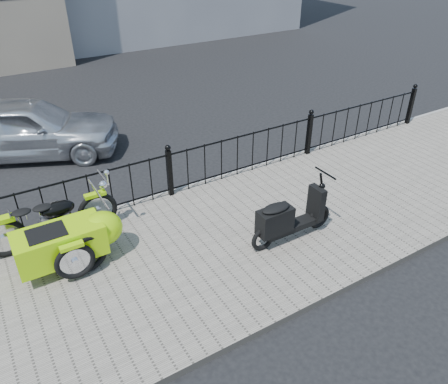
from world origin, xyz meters
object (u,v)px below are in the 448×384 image
spare_tire (88,254)px  sedan_car (28,128)px  scooter (288,219)px  motorcycle_sidecar (69,234)px

spare_tire → sedan_car: size_ratio=0.16×
spare_tire → sedan_car: bearing=89.1°
scooter → spare_tire: 3.20m
spare_tire → sedan_car: 4.91m
motorcycle_sidecar → spare_tire: 0.47m
sedan_car → motorcycle_sidecar: bearing=-158.4°
motorcycle_sidecar → scooter: 3.48m
motorcycle_sidecar → sedan_car: (0.22, 4.47, 0.10)m
spare_tire → sedan_car: (0.08, 4.90, 0.24)m
motorcycle_sidecar → scooter: size_ratio=1.39×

